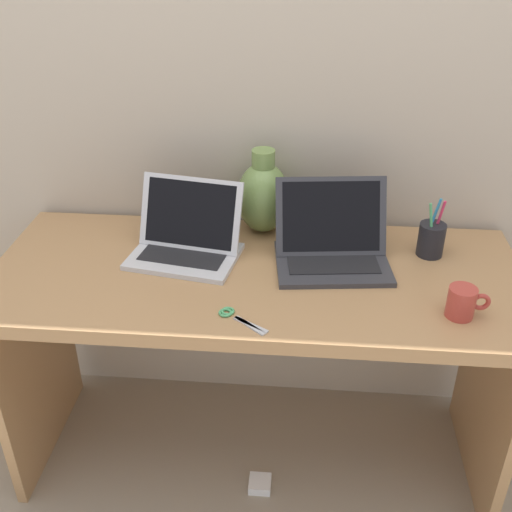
{
  "coord_description": "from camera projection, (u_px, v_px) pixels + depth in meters",
  "views": [
    {
      "loc": [
        0.13,
        -1.45,
        1.64
      ],
      "look_at": [
        0.0,
        0.0,
        0.78
      ],
      "focal_mm": 43.1,
      "sensor_mm": 36.0,
      "label": 1
    }
  ],
  "objects": [
    {
      "name": "back_wall",
      "position": [
        267.0,
        69.0,
        1.78
      ],
      "size": [
        4.4,
        0.04,
        2.4
      ],
      "primitive_type": "cube",
      "color": "#BCAD99",
      "rests_on": "ground"
    },
    {
      "name": "laptop_right",
      "position": [
        332.0,
        242.0,
        1.75
      ],
      "size": [
        0.34,
        0.28,
        0.22
      ],
      "color": "#333338",
      "rests_on": "desk"
    },
    {
      "name": "desk",
      "position": [
        256.0,
        316.0,
        1.8
      ],
      "size": [
        1.5,
        0.62,
        0.73
      ],
      "color": "#AD7F51",
      "rests_on": "ground"
    },
    {
      "name": "ground_plane",
      "position": [
        256.0,
        452.0,
        2.09
      ],
      "size": [
        6.0,
        6.0,
        0.0
      ],
      "primitive_type": "plane",
      "color": "gray"
    },
    {
      "name": "pen_cup",
      "position": [
        431.0,
        239.0,
        1.77
      ],
      "size": [
        0.08,
        0.08,
        0.17
      ],
      "color": "black",
      "rests_on": "desk"
    },
    {
      "name": "green_vase",
      "position": [
        263.0,
        196.0,
        1.87
      ],
      "size": [
        0.16,
        0.16,
        0.26
      ],
      "color": "#75934C",
      "rests_on": "desk"
    },
    {
      "name": "laptop_left",
      "position": [
        187.0,
        236.0,
        1.78
      ],
      "size": [
        0.34,
        0.27,
        0.21
      ],
      "color": "silver",
      "rests_on": "desk"
    },
    {
      "name": "power_brick",
      "position": [
        260.0,
        484.0,
        1.96
      ],
      "size": [
        0.07,
        0.07,
        0.03
      ],
      "primitive_type": "cube",
      "color": "white",
      "rests_on": "ground"
    },
    {
      "name": "scissors",
      "position": [
        235.0,
        317.0,
        1.53
      ],
      "size": [
        0.13,
        0.11,
        0.01
      ],
      "color": "#B7B7BC",
      "rests_on": "desk"
    },
    {
      "name": "coffee_mug",
      "position": [
        462.0,
        302.0,
        1.52
      ],
      "size": [
        0.11,
        0.07,
        0.08
      ],
      "color": "#B23D33",
      "rests_on": "desk"
    }
  ]
}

